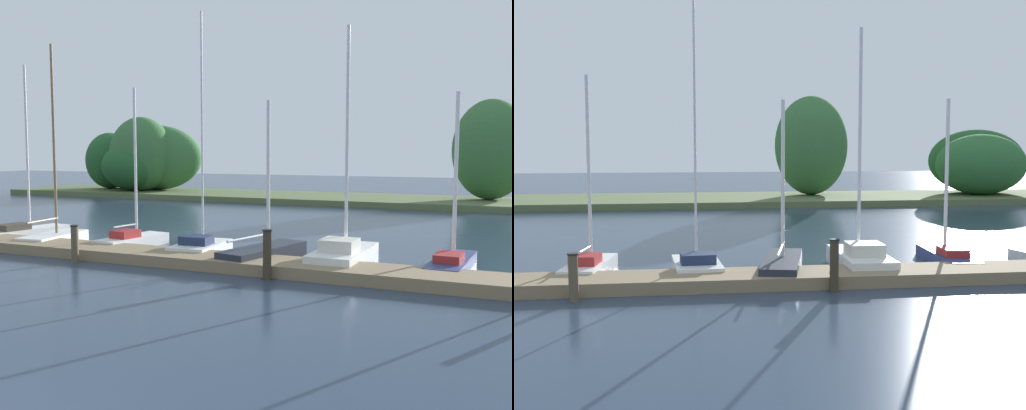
# 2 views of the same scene
# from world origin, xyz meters

# --- Properties ---
(dock_pier) EXTENTS (30.52, 1.80, 0.35)m
(dock_pier) POSITION_xyz_m (0.00, 11.94, 0.17)
(dock_pier) COLOR #847051
(dock_pier) RESTS_ON ground
(far_shore) EXTENTS (66.57, 8.00, 7.04)m
(far_shore) POSITION_xyz_m (-6.95, 36.95, 2.53)
(far_shore) COLOR #56663D
(far_shore) RESTS_ON ground
(sailboat_2) EXTENTS (1.40, 3.32, 5.94)m
(sailboat_2) POSITION_xyz_m (-7.16, 13.96, 0.35)
(sailboat_2) COLOR white
(sailboat_2) RESTS_ON ground
(sailboat_3) EXTENTS (1.52, 2.87, 8.28)m
(sailboat_3) POSITION_xyz_m (-3.99, 13.47, 0.35)
(sailboat_3) COLOR white
(sailboat_3) RESTS_ON ground
(sailboat_4) EXTENTS (1.82, 3.97, 5.21)m
(sailboat_4) POSITION_xyz_m (-1.44, 13.21, 0.34)
(sailboat_4) COLOR #232833
(sailboat_4) RESTS_ON ground
(sailboat_5) EXTENTS (1.45, 3.83, 7.43)m
(sailboat_5) POSITION_xyz_m (1.04, 13.59, 0.41)
(sailboat_5) COLOR white
(sailboat_5) RESTS_ON ground
(sailboat_6) EXTENTS (1.23, 4.08, 5.37)m
(sailboat_6) POSITION_xyz_m (4.19, 14.37, 0.32)
(sailboat_6) COLOR navy
(sailboat_6) RESTS_ON ground
(mooring_piling_1) EXTENTS (0.28, 0.28, 1.22)m
(mooring_piling_1) POSITION_xyz_m (-7.12, 10.70, 0.62)
(mooring_piling_1) COLOR brown
(mooring_piling_1) RESTS_ON ground
(mooring_piling_2) EXTENTS (0.27, 0.27, 1.42)m
(mooring_piling_2) POSITION_xyz_m (-0.42, 10.86, 0.71)
(mooring_piling_2) COLOR #3D3323
(mooring_piling_2) RESTS_ON ground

